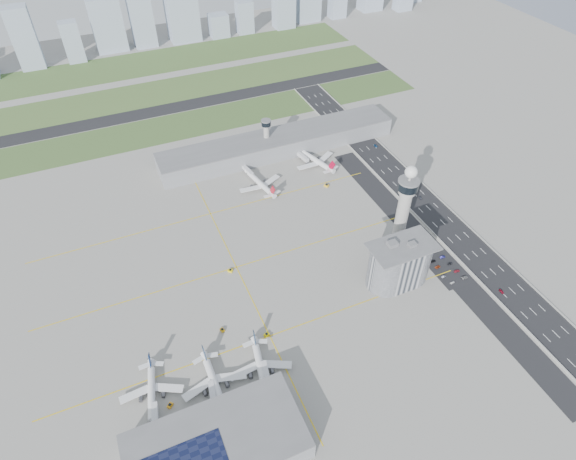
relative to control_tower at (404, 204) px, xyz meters
name	(u,v)px	position (x,y,z in m)	size (l,w,h in m)	color
ground	(309,280)	(-72.00, -8.00, -35.04)	(1000.00, 1000.00, 0.00)	#9D9A92
grass_strip_0	(190,124)	(-92.00, 217.00, -35.00)	(480.00, 50.00, 0.08)	#3D582A
grass_strip_1	(171,91)	(-92.00, 292.00, -35.00)	(480.00, 60.00, 0.08)	#3F5A2A
grass_strip_2	(155,62)	(-92.00, 372.00, -35.00)	(480.00, 70.00, 0.08)	#486730
runway	(180,107)	(-92.00, 254.00, -34.98)	(480.00, 22.00, 0.10)	black
highway	(453,232)	(43.00, -8.00, -34.99)	(28.00, 500.00, 0.10)	black
barrier_left	(437,237)	(29.00, -8.00, -34.44)	(0.60, 500.00, 1.20)	#9E9E99
barrier_right	(469,226)	(57.00, -8.00, -34.44)	(0.60, 500.00, 1.20)	#9E9E99
landside_road	(433,251)	(18.00, -18.00, -35.00)	(18.00, 260.00, 0.08)	black
parking_lot	(441,263)	(16.00, -30.00, -34.99)	(20.00, 44.00, 0.10)	black
taxiway_line_h_0	(270,336)	(-112.00, -38.00, -35.04)	(260.00, 0.60, 0.01)	yellow
taxiway_line_h_1	(236,267)	(-112.00, 22.00, -35.04)	(260.00, 0.60, 0.01)	yellow
taxiway_line_h_2	(210,214)	(-112.00, 82.00, -35.04)	(260.00, 0.60, 0.01)	yellow
taxiway_line_v	(236,267)	(-112.00, 22.00, -35.04)	(0.60, 260.00, 0.01)	yellow
control_tower	(404,204)	(0.00, 0.00, 0.00)	(14.00, 14.00, 64.50)	#ADAAA5
secondary_tower	(266,134)	(-42.00, 142.00, -16.24)	(8.60, 8.60, 31.90)	#ADAAA5
admin_building	(399,263)	(-20.01, -30.00, -19.74)	(42.00, 24.00, 33.50)	#B2B2B7
terminal_pier	(278,143)	(-32.00, 140.00, -27.14)	(210.00, 32.00, 15.80)	gray
near_terminal	(216,446)	(-160.07, -90.02, -28.62)	(84.00, 42.00, 13.00)	gray
airplane_near_a	(151,391)	(-182.96, -48.42, -29.47)	(39.77, 33.80, 11.14)	white
airplane_near_b	(215,382)	(-150.97, -57.34, -29.13)	(42.23, 35.89, 11.82)	white
airplane_near_c	(261,367)	(-125.40, -58.59, -29.22)	(41.61, 35.36, 11.65)	white
airplane_far_a	(260,180)	(-65.53, 98.69, -28.96)	(43.44, 36.92, 12.16)	white
airplane_far_b	(315,157)	(-10.71, 109.85, -28.66)	(45.58, 38.74, 12.76)	white
jet_bridge_near_0	(156,430)	(-185.00, -69.00, -32.19)	(14.00, 3.00, 5.70)	silver
jet_bridge_near_1	(214,407)	(-155.00, -69.00, -32.19)	(14.00, 3.00, 5.70)	silver
jet_bridge_near_2	(269,386)	(-125.00, -69.00, -32.19)	(14.00, 3.00, 5.70)	silver
jet_bridge_far_0	(244,168)	(-70.00, 124.00, -32.19)	(14.00, 3.00, 5.70)	silver
jet_bridge_far_1	(298,155)	(-20.00, 124.00, -32.19)	(14.00, 3.00, 5.70)	silver
tug_0	(170,405)	(-175.66, -57.62, -34.13)	(2.16, 3.14, 1.83)	orange
tug_1	(222,330)	(-136.34, -23.32, -34.21)	(1.96, 2.84, 1.65)	#CD8F0B
tug_2	(267,334)	(-113.51, -36.83, -34.15)	(2.11, 3.07, 1.78)	#FADF02
tug_3	(230,270)	(-116.90, 19.99, -34.14)	(2.14, 3.11, 1.81)	yellow
tug_4	(262,187)	(-64.55, 96.41, -34.25)	(1.87, 2.72, 1.58)	gold
tug_5	(327,185)	(-16.26, 77.18, -33.98)	(2.51, 3.65, 2.12)	gold
car_lot_0	(452,283)	(12.03, -47.36, -34.49)	(1.29, 3.21, 1.09)	white
car_lot_1	(444,276)	(10.12, -40.79, -34.50)	(1.15, 3.31, 1.09)	gray
car_lot_2	(438,267)	(11.67, -32.10, -34.48)	(1.85, 4.01, 1.12)	#B74820
car_lot_3	(433,261)	(12.09, -26.52, -34.49)	(1.55, 3.81, 1.11)	black
car_lot_4	(423,253)	(10.03, -17.72, -34.41)	(1.48, 3.69, 1.26)	navy
car_lot_5	(421,251)	(10.54, -15.19, -34.39)	(1.37, 3.93, 1.30)	silver
car_lot_6	(465,277)	(22.00, -46.98, -34.41)	(2.11, 4.57, 1.27)	#969696
car_lot_7	(457,271)	(21.04, -40.31, -34.43)	(1.73, 4.24, 1.23)	maroon
car_lot_8	(450,264)	(21.13, -32.96, -34.41)	(1.50, 3.72, 1.27)	#25252A
car_lot_9	(443,257)	(20.35, -25.86, -34.41)	(1.34, 3.86, 1.27)	navy
car_lot_10	(435,250)	(20.07, -18.07, -34.43)	(2.01, 4.37, 1.21)	silver
car_lot_11	(432,244)	(21.22, -12.81, -34.44)	(1.68, 4.14, 1.20)	gray
car_hw_0	(501,291)	(35.89, -65.99, -34.41)	(1.50, 3.72, 1.27)	maroon
car_hw_1	(420,198)	(43.90, 33.98, -34.43)	(1.29, 3.70, 1.22)	black
car_hw_2	(376,146)	(50.71, 112.13, -34.43)	(2.02, 4.39, 1.22)	navy
car_hw_4	(331,118)	(36.49, 171.81, -34.46)	(1.38, 3.43, 1.17)	#949494
skyline_bldg_5	(24,38)	(-222.11, 411.66, -1.60)	(25.49, 20.39, 66.89)	#9EADC1
skyline_bldg_6	(72,42)	(-174.68, 409.90, -12.44)	(20.04, 16.03, 45.20)	#9EADC1
skyline_bldg_7	(107,24)	(-131.44, 428.89, -4.43)	(35.76, 28.61, 61.22)	#9EADC1
skyline_bldg_8	(140,11)	(-91.42, 423.56, 6.65)	(26.33, 21.06, 83.39)	#9EADC1
skyline_bldg_9	(182,14)	(-41.73, 424.32, -3.99)	(36.96, 29.57, 62.11)	#9EADC1
skyline_bldg_10	(219,26)	(1.27, 415.68, -21.17)	(23.01, 18.41, 27.75)	#9EADC1
skyline_bldg_11	(245,17)	(36.28, 415.34, -15.56)	(20.22, 16.18, 38.97)	#9EADC1
skyline_bldg_12	(284,9)	(90.17, 413.29, -11.60)	(26.14, 20.92, 46.89)	#9EADC1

